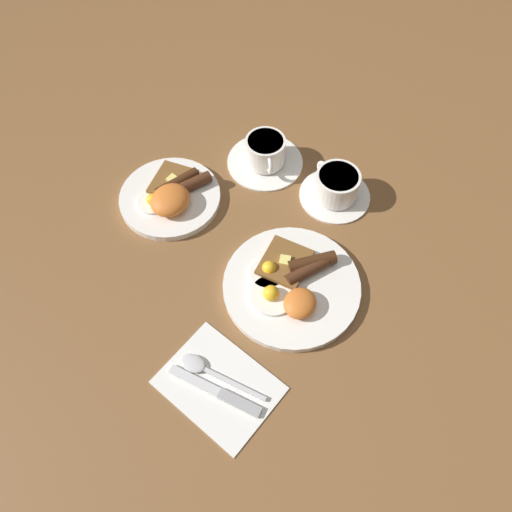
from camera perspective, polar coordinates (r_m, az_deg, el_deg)
The scene contains 8 objects.
ground_plane at distance 0.93m, azimuth 4.05°, elevation -3.67°, with size 3.00×3.00×0.00m, color brown.
breakfast_plate_near at distance 0.92m, azimuth 4.06°, elevation -3.20°, with size 0.25×0.25×0.04m.
breakfast_plate_far at distance 1.04m, azimuth -9.67°, elevation 6.82°, with size 0.21×0.21×0.05m.
teacup_near at distance 1.04m, azimuth 9.14°, elevation 7.78°, with size 0.15×0.15×0.06m.
teacup_far at distance 1.09m, azimuth 1.07°, elevation 11.54°, with size 0.16×0.16×0.07m.
napkin at distance 0.86m, azimuth -4.27°, elevation -14.49°, with size 0.14×0.19×0.01m, color white.
knife at distance 0.85m, azimuth -4.17°, elevation -15.34°, with size 0.04×0.17×0.01m.
spoon at distance 0.86m, azimuth -6.18°, elevation -12.58°, with size 0.04×0.16×0.01m.
Camera 1 is at (-0.40, -0.18, 0.82)m, focal length 35.00 mm.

